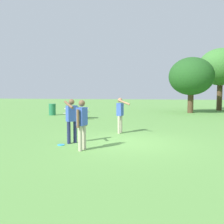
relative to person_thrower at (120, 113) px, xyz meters
The scene contains 9 objects.
ground_plane 2.32m from the person_thrower, 75.76° to the right, with size 120.00×120.00×0.00m, color #609947.
person_thrower is the anchor object (origin of this frame).
person_catcher 3.57m from the person_thrower, 100.77° to the right, with size 0.29×0.60×1.64m.
person_bystander 2.90m from the person_thrower, 118.29° to the right, with size 0.50×0.84×1.64m.
frisbee 3.51m from the person_thrower, 119.20° to the right, with size 0.25×0.25×0.03m, color #2D9EDB.
picnic_table_near 6.95m from the person_thrower, 126.47° to the left, with size 1.97×1.76×0.77m.
trash_can_beside_table 10.49m from the person_thrower, 132.46° to the left, with size 0.59×0.59×0.96m.
tree_tall_left 13.44m from the person_thrower, 70.05° to the left, with size 4.07×4.07×5.12m.
tree_broad_center 18.48m from the person_thrower, 64.24° to the left, with size 4.52×4.52×6.50m.
Camera 1 is at (1.32, -8.82, 1.87)m, focal length 38.53 mm.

